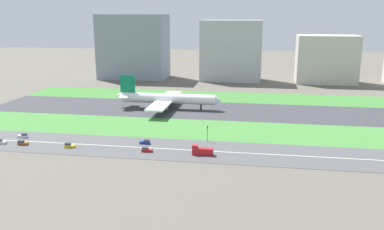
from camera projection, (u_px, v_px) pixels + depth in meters
ground_plane at (225, 111)px, 239.38m from camera, size 800.00×800.00×0.00m
runway at (225, 111)px, 239.36m from camera, size 280.00×46.00×0.10m
grass_median_north at (230, 97)px, 278.61m from camera, size 280.00×36.00×0.10m
grass_median_south at (218, 130)px, 200.12m from camera, size 280.00×36.00×0.10m
highway at (210, 151)px, 169.49m from camera, size 280.00×28.00×0.10m
highway_centerline at (210, 151)px, 169.47m from camera, size 266.00×0.50×0.01m
airliner at (166, 99)px, 243.48m from camera, size 65.00×56.00×19.70m
car_0 at (22, 143)px, 177.37m from camera, size 4.40×1.80×2.00m
car_5 at (147, 150)px, 168.56m from camera, size 4.40×1.80×2.00m
truck_1 at (202, 151)px, 164.71m from camera, size 8.40×2.50×4.00m
car_2 at (69, 146)px, 173.94m from camera, size 4.40×1.80×2.00m
car_4 at (1, 142)px, 179.02m from camera, size 4.40×1.80×2.00m
car_1 at (23, 136)px, 187.86m from camera, size 4.40×1.80×2.00m
car_3 at (145, 142)px, 178.66m from camera, size 4.40×1.80×2.00m
traffic_light at (207, 132)px, 181.33m from camera, size 0.36×0.50×7.20m
terminal_building at (134, 47)px, 356.12m from camera, size 57.41×34.49×54.80m
hangar_building at (231, 51)px, 343.23m from camera, size 50.64×24.85×50.11m
office_tower at (326, 59)px, 332.37m from camera, size 47.67×26.94×38.40m
fuel_tank_west at (242, 67)px, 389.65m from camera, size 16.31×16.31×12.34m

